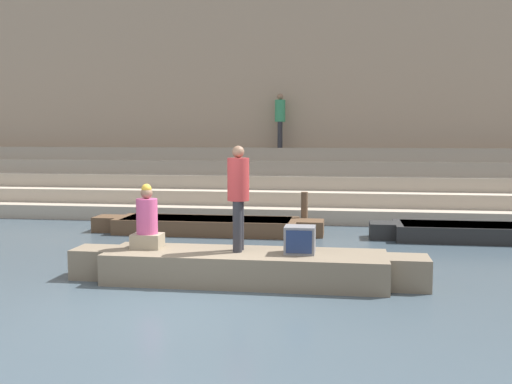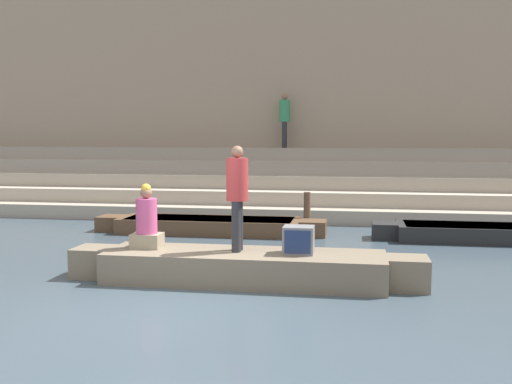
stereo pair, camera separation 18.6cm
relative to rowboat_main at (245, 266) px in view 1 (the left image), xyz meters
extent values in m
plane|color=#3D4C56|center=(-0.89, -1.50, -0.27)|extent=(120.00, 120.00, 0.00)
cube|color=tan|center=(-0.89, 8.42, -0.07)|extent=(36.00, 3.70, 0.41)
cube|color=#B2A28D|center=(-0.89, 8.79, 0.34)|extent=(36.00, 2.96, 0.41)
cube|color=tan|center=(-0.89, 9.16, 0.75)|extent=(36.00, 2.22, 0.41)
cube|color=#B2A28D|center=(-0.89, 9.53, 1.16)|extent=(36.00, 1.48, 0.41)
cube|color=tan|center=(-0.89, 9.90, 1.57)|extent=(36.00, 0.74, 0.41)
cube|color=tan|center=(-0.89, 10.87, 3.44)|extent=(34.20, 1.20, 7.42)
cube|color=brown|center=(-0.89, 10.25, 0.03)|extent=(34.20, 0.12, 0.60)
cube|color=#756651|center=(0.00, 0.00, -0.02)|extent=(4.70, 1.26, 0.52)
cube|color=beige|center=(0.00, 0.00, 0.22)|extent=(4.32, 1.16, 0.05)
cube|color=#756651|center=(2.68, 0.00, -0.02)|extent=(0.66, 0.69, 0.52)
cube|color=#756651|center=(-2.68, 0.00, -0.02)|extent=(0.66, 0.69, 0.52)
cylinder|color=olive|center=(-0.70, 0.73, 0.14)|extent=(2.30, 0.04, 0.04)
cylinder|color=#28282D|center=(-0.13, 0.18, 0.67)|extent=(0.15, 0.15, 0.86)
cylinder|color=#28282D|center=(-0.13, -0.03, 0.67)|extent=(0.15, 0.15, 0.86)
cylinder|color=#B23333|center=(-0.13, 0.07, 1.46)|extent=(0.37, 0.37, 0.72)
sphere|color=#8C664C|center=(-0.13, 0.07, 1.92)|extent=(0.20, 0.20, 0.20)
cube|color=gray|center=(-1.75, 0.11, 0.37)|extent=(0.51, 0.40, 0.25)
cylinder|color=#C64C7F|center=(-1.75, 0.11, 0.80)|extent=(0.37, 0.37, 0.61)
sphere|color=#8C664C|center=(-1.75, 0.11, 1.20)|extent=(0.20, 0.20, 0.20)
sphere|color=gold|center=(-1.75, 0.11, 1.28)|extent=(0.17, 0.17, 0.17)
cube|color=slate|center=(0.91, 0.03, 0.47)|extent=(0.50, 0.42, 0.46)
cube|color=navy|center=(0.91, -0.19, 0.47)|extent=(0.42, 0.02, 0.38)
cube|color=black|center=(4.92, 4.74, -0.08)|extent=(4.20, 1.33, 0.38)
cube|color=#2D2D2D|center=(4.92, 4.74, 0.08)|extent=(3.86, 1.23, 0.05)
cube|color=black|center=(2.53, 4.74, -0.08)|extent=(0.59, 0.73, 0.38)
cube|color=brown|center=(-1.79, 4.83, -0.08)|extent=(4.58, 1.33, 0.38)
cube|color=#2D2D2D|center=(-1.79, 4.83, 0.08)|extent=(4.21, 1.23, 0.05)
cube|color=brown|center=(0.81, 4.83, -0.08)|extent=(0.64, 0.73, 0.38)
cube|color=brown|center=(-4.40, 4.83, -0.08)|extent=(0.64, 0.73, 0.38)
cylinder|color=brown|center=(0.63, 5.33, 0.24)|extent=(0.17, 0.17, 1.03)
cylinder|color=#28282D|center=(-0.50, 9.99, 2.21)|extent=(0.14, 0.14, 0.85)
cylinder|color=#28282D|center=(-0.50, 9.80, 2.21)|extent=(0.14, 0.14, 0.85)
cylinder|color=#338456|center=(-0.50, 9.90, 2.99)|extent=(0.34, 0.34, 0.71)
sphere|color=#8C664C|center=(-0.50, 9.90, 3.45)|extent=(0.20, 0.20, 0.20)
camera|label=1|loc=(1.64, -9.76, 2.20)|focal=42.00mm
camera|label=2|loc=(1.82, -9.73, 2.20)|focal=42.00mm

